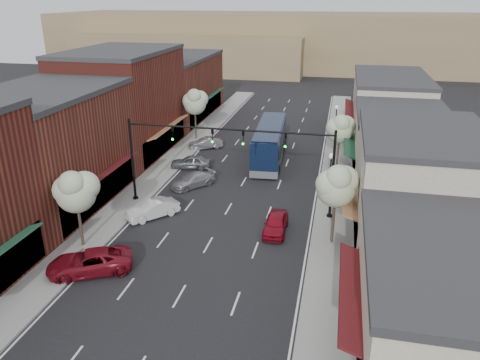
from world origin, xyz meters
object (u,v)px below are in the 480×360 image
Objects in this scene: parked_car_c at (193,180)px; parked_car_b at (153,209)px; red_hatchback at (276,224)px; tree_right_near at (337,185)px; parked_car_d at (191,162)px; tree_left_far at (195,101)px; parked_car_e at (206,143)px; tree_right_far at (340,128)px; lamp_post_far at (336,118)px; signal_mast_right at (301,159)px; signal_mast_left at (159,150)px; tree_left_near at (76,190)px; parked_car_a at (90,262)px; coach_bus at (270,142)px; lamp_post_near at (330,170)px.

parked_car_b is at bearing -61.49° from parked_car_c.
tree_right_near is at bearing -13.62° from red_hatchback.
tree_right_near is at bearing 38.07° from parked_car_d.
tree_left_far is 1.66× the size of parked_car_e.
tree_right_far is 1.37× the size of red_hatchback.
lamp_post_far is at bearing 80.55° from red_hatchback.
signal_mast_right is 22.68m from tree_left_far.
parked_car_d is at bearing -139.59° from lamp_post_far.
tree_left_far is at bearing -176.54° from parked_car_d.
signal_mast_right is at bearing -102.85° from tree_right_far.
tree_left_far reaches higher than lamp_post_far.
signal_mast_right is 1.38× the size of tree_right_near.
tree_right_near is at bearing -16.19° from signal_mast_left.
signal_mast_right is 1.44× the size of tree_left_near.
signal_mast_right reaches higher than lamp_post_far.
red_hatchback is 12.97m from parked_car_a.
signal_mast_right is at bearing -96.22° from lamp_post_far.
parked_car_b is (0.27, -2.72, -3.94)m from signal_mast_left.
parked_car_e is (-0.36, 6.49, -0.06)m from parked_car_d.
signal_mast_right is 14.74m from parked_car_d.
parked_car_b is 17.61m from parked_car_e.
tree_right_near is 16.46m from parked_car_a.
signal_mast_right is 2.10× the size of parked_car_d.
signal_mast_right is at bearing 6.11° from parked_car_e.
parked_car_e is (-10.46, 18.00, -0.07)m from red_hatchback.
coach_bus is 16.07m from red_hatchback.
parked_car_b reaches higher than red_hatchback.
tree_left_far is 16.26m from lamp_post_far.
parked_car_a is at bearing -137.64° from signal_mast_right.
signal_mast_left is at bearing 137.33° from parked_car_b.
red_hatchback is (-1.36, -3.12, -3.95)m from signal_mast_right.
tree_left_far is 1.19× the size of parked_car_a.
parked_car_e is at bearing 92.23° from signal_mast_left.
parked_car_a is 1.25× the size of parked_car_b.
signal_mast_right is 0.67× the size of coach_bus.
parked_car_d is at bearing -165.92° from tree_right_far.
lamp_post_near is 19.43m from parked_car_a.
parked_car_c is at bearing 9.38° from parked_car_d.
tree_right_far is 20.34m from parked_car_b.
signal_mast_left is at bearing 161.72° from red_hatchback.
lamp_post_near is 12.06m from coach_bus.
parked_car_a is at bearing -136.51° from lamp_post_near.
tree_right_far is 1.05× the size of parked_car_a.
tree_left_far is at bearing 119.96° from red_hatchback.
signal_mast_right is 11.24m from signal_mast_left.
coach_bus is 2.96× the size of parked_car_b.
parked_car_c is (-8.46, 7.01, -0.06)m from red_hatchback.
signal_mast_left is at bearing -9.16° from parked_car_d.
tree_left_far reaches higher than tree_left_near.
tree_left_near is 23.30m from parked_car_e.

